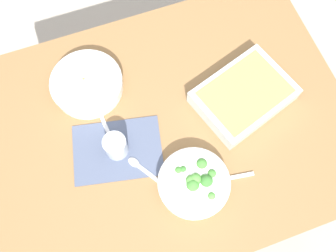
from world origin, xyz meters
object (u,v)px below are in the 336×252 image
at_px(baking_dish, 244,95).
at_px(spoon_spare, 144,170).
at_px(drink_cup, 116,147).
at_px(broccoli_bowl, 194,183).
at_px(spoon_by_stew, 101,116).
at_px(spoon_by_broccoli, 218,180).
at_px(stew_bowl, 87,84).

xyz_separation_m(baking_dish, spoon_spare, (0.39, 0.12, -0.03)).
relative_size(drink_cup, spoon_spare, 0.54).
distance_m(broccoli_bowl, spoon_by_stew, 0.38).
xyz_separation_m(drink_cup, spoon_by_stew, (0.02, -0.13, -0.03)).
relative_size(baking_dish, spoon_spare, 2.24).
xyz_separation_m(baking_dish, drink_cup, (0.44, 0.03, 0.00)).
bearing_deg(baking_dish, spoon_spare, 17.40).
xyz_separation_m(drink_cup, spoon_by_broccoli, (-0.26, 0.20, -0.03)).
bearing_deg(stew_bowl, baking_dish, 155.62).
distance_m(baking_dish, spoon_by_stew, 0.47).
bearing_deg(baking_dish, spoon_by_broccoli, 51.67).
bearing_deg(drink_cup, spoon_by_stew, -82.76).
xyz_separation_m(broccoli_bowl, baking_dish, (-0.26, -0.22, 0.00)).
distance_m(stew_bowl, baking_dish, 0.52).
height_order(drink_cup, spoon_by_stew, drink_cup).
bearing_deg(spoon_by_broccoli, spoon_by_stew, -49.50).
xyz_separation_m(baking_dish, spoon_by_broccoli, (0.18, 0.23, -0.03)).
relative_size(baking_dish, drink_cup, 4.15).
xyz_separation_m(spoon_by_stew, spoon_by_broccoli, (-0.28, 0.33, 0.00)).
xyz_separation_m(spoon_by_stew, spoon_spare, (-0.08, 0.22, 0.00)).
relative_size(spoon_by_stew, spoon_spare, 1.12).
relative_size(stew_bowl, spoon_by_broccoli, 1.36).
height_order(stew_bowl, spoon_by_broccoli, stew_bowl).
distance_m(stew_bowl, spoon_spare, 0.35).
distance_m(spoon_by_broccoli, spoon_spare, 0.23).
height_order(drink_cup, spoon_spare, drink_cup).
bearing_deg(broccoli_bowl, spoon_by_broccoli, 170.60).
bearing_deg(baking_dish, drink_cup, 3.76).
xyz_separation_m(stew_bowl, spoon_by_stew, (-0.01, 0.11, -0.03)).
bearing_deg(broccoli_bowl, drink_cup, -44.75).
bearing_deg(broccoli_bowl, stew_bowl, -63.41).
bearing_deg(broccoli_bowl, baking_dish, -140.08).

